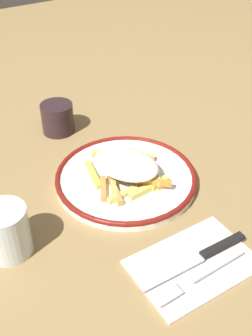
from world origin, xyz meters
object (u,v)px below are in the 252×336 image
(napkin, at_px, (194,263))
(water_glass, at_px, (6,231))
(knife, at_px, (203,255))
(plate, at_px, (126,178))
(fork, at_px, (200,275))
(coffee_mug, at_px, (57,118))
(fries_heap, at_px, (125,167))

(napkin, bearing_deg, water_glass, 50.98)
(knife, bearing_deg, plate, -1.43)
(plate, distance_m, napkin, 0.24)
(plate, distance_m, water_glass, 0.27)
(fork, distance_m, coffee_mug, 0.53)
(napkin, height_order, knife, knife)
(fries_heap, height_order, knife, fries_heap)
(coffee_mug, bearing_deg, water_glass, 142.22)
(napkin, distance_m, coffee_mug, 0.50)
(napkin, distance_m, fork, 0.03)
(knife, bearing_deg, fork, 131.53)
(knife, relative_size, coffee_mug, 2.08)
(plate, bearing_deg, coffee_mug, 6.75)
(plate, distance_m, fork, 0.27)
(napkin, bearing_deg, fries_heap, -5.44)
(plate, bearing_deg, fork, 172.19)
(fork, height_order, water_glass, water_glass)
(knife, xyz_separation_m, coffee_mug, (0.50, 0.02, 0.02))
(fries_heap, relative_size, water_glass, 1.97)
(coffee_mug, bearing_deg, fork, 179.25)
(fork, relative_size, water_glass, 1.95)
(fries_heap, bearing_deg, water_glass, 100.35)
(water_glass, bearing_deg, napkin, -129.02)
(water_glass, xyz_separation_m, coffee_mug, (0.30, -0.24, -0.01))
(plate, height_order, napkin, plate)
(fork, xyz_separation_m, coffee_mug, (0.53, -0.01, 0.02))
(fork, bearing_deg, plate, -7.81)
(fries_heap, xyz_separation_m, knife, (-0.24, 0.00, -0.03))
(plate, distance_m, fries_heap, 0.03)
(fries_heap, xyz_separation_m, water_glass, (-0.05, 0.26, 0.01))
(knife, distance_m, coffee_mug, 0.50)
(water_glass, bearing_deg, fork, -134.32)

